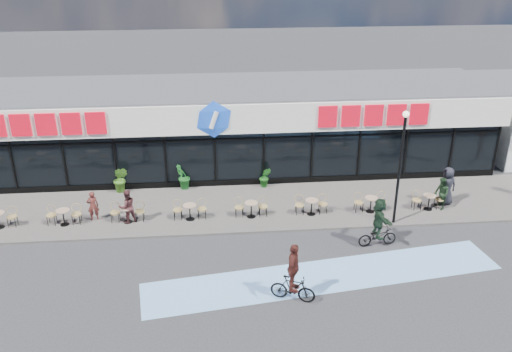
# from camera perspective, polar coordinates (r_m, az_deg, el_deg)

# --- Properties ---
(ground) EXTENTS (120.00, 120.00, 0.00)m
(ground) POSITION_cam_1_polar(r_m,az_deg,el_deg) (22.25, -3.83, -8.82)
(ground) COLOR #28282B
(ground) RESTS_ON ground
(sidewalk) EXTENTS (44.00, 5.00, 0.10)m
(sidewalk) POSITION_cam_1_polar(r_m,az_deg,el_deg) (26.13, -4.11, -3.39)
(sidewalk) COLOR #534D49
(sidewalk) RESTS_ON ground
(bike_lane) EXTENTS (14.17, 4.13, 0.01)m
(bike_lane) POSITION_cam_1_polar(r_m,az_deg,el_deg) (21.42, 7.23, -10.40)
(bike_lane) COLOR #73A4D9
(bike_lane) RESTS_ON ground
(building) EXTENTS (30.60, 6.57, 4.75)m
(building) POSITION_cam_1_polar(r_m,az_deg,el_deg) (30.25, -4.49, 5.20)
(building) COLOR black
(building) RESTS_ON ground
(lamp_post) EXTENTS (0.28, 0.28, 5.26)m
(lamp_post) POSITION_cam_1_polar(r_m,az_deg,el_deg) (24.22, 15.00, 1.78)
(lamp_post) COLOR black
(lamp_post) RESTS_ON sidewalk
(bistro_set_2) EXTENTS (1.54, 0.62, 0.90)m
(bistro_set_2) POSITION_cam_1_polar(r_m,az_deg,el_deg) (25.88, -19.58, -3.87)
(bistro_set_2) COLOR #9E8165
(bistro_set_2) RESTS_ON sidewalk
(bistro_set_3) EXTENTS (1.54, 0.62, 0.90)m
(bistro_set_3) POSITION_cam_1_polar(r_m,az_deg,el_deg) (25.29, -13.39, -3.72)
(bistro_set_3) COLOR #9E8165
(bistro_set_3) RESTS_ON sidewalk
(bistro_set_4) EXTENTS (1.54, 0.62, 0.90)m
(bistro_set_4) POSITION_cam_1_polar(r_m,az_deg,el_deg) (25.02, -6.98, -3.53)
(bistro_set_4) COLOR #9E8165
(bistro_set_4) RESTS_ON sidewalk
(bistro_set_5) EXTENTS (1.54, 0.62, 0.90)m
(bistro_set_5) POSITION_cam_1_polar(r_m,az_deg,el_deg) (25.06, -0.52, -3.29)
(bistro_set_5) COLOR #9E8165
(bistro_set_5) RESTS_ON sidewalk
(bistro_set_6) EXTENTS (1.54, 0.62, 0.90)m
(bistro_set_6) POSITION_cam_1_polar(r_m,az_deg,el_deg) (25.41, 5.83, -3.01)
(bistro_set_6) COLOR #9E8165
(bistro_set_6) RESTS_ON sidewalk
(bistro_set_7) EXTENTS (1.54, 0.62, 0.90)m
(bistro_set_7) POSITION_cam_1_polar(r_m,az_deg,el_deg) (26.07, 11.94, -2.71)
(bistro_set_7) COLOR #9E8165
(bistro_set_7) RESTS_ON sidewalk
(bistro_set_8) EXTENTS (1.54, 0.62, 0.90)m
(bistro_set_8) POSITION_cam_1_polar(r_m,az_deg,el_deg) (27.01, 17.68, -2.40)
(bistro_set_8) COLOR #9E8165
(bistro_set_8) RESTS_ON sidewalk
(potted_plant_left) EXTENTS (0.92, 0.83, 1.38)m
(potted_plant_left) POSITION_cam_1_polar(r_m,az_deg,el_deg) (28.15, -14.06, -0.34)
(potted_plant_left) COLOR #3D6F1F
(potted_plant_left) RESTS_ON sidewalk
(potted_plant_mid) EXTENTS (0.94, 0.93, 1.33)m
(potted_plant_mid) POSITION_cam_1_polar(r_m,az_deg,el_deg) (27.87, -7.69, -0.11)
(potted_plant_mid) COLOR #1B6021
(potted_plant_mid) RESTS_ON sidewalk
(potted_plant_right) EXTENTS (0.65, 0.56, 1.08)m
(potted_plant_right) POSITION_cam_1_polar(r_m,az_deg,el_deg) (27.93, 0.96, -0.11)
(potted_plant_right) COLOR #1C5C1A
(potted_plant_right) RESTS_ON sidewalk
(patron_left) EXTENTS (0.58, 0.45, 1.42)m
(patron_left) POSITION_cam_1_polar(r_m,az_deg,el_deg) (25.72, -16.79, -3.01)
(patron_left) COLOR #50201C
(patron_left) RESTS_ON sidewalk
(patron_right) EXTENTS (0.96, 0.88, 1.60)m
(patron_right) POSITION_cam_1_polar(r_m,az_deg,el_deg) (25.04, -13.39, -3.13)
(patron_right) COLOR #4C2728
(patron_right) RESTS_ON sidewalk
(pedestrian_a) EXTENTS (0.70, 0.84, 1.58)m
(pedestrian_a) POSITION_cam_1_polar(r_m,az_deg,el_deg) (27.03, 18.94, -1.77)
(pedestrian_a) COLOR black
(pedestrian_a) RESTS_ON sidewalk
(pedestrian_c) EXTENTS (0.97, 0.68, 1.90)m
(pedestrian_c) POSITION_cam_1_polar(r_m,az_deg,el_deg) (27.53, 19.46, -1.01)
(pedestrian_c) COLOR black
(pedestrian_c) RESTS_ON sidewalk
(cyclist_a) EXTENTS (1.70, 1.17, 2.30)m
(cyclist_a) POSITION_cam_1_polar(r_m,az_deg,el_deg) (19.52, 3.93, -10.60)
(cyclist_a) COLOR black
(cyclist_a) RESTS_ON ground
(cyclist_b) EXTENTS (1.72, 1.66, 2.20)m
(cyclist_b) POSITION_cam_1_polar(r_m,az_deg,el_deg) (23.25, 12.78, -5.01)
(cyclist_b) COLOR black
(cyclist_b) RESTS_ON ground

